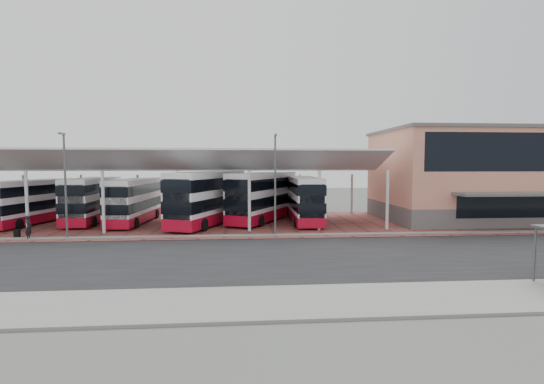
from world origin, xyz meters
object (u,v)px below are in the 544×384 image
object	(u,v)px
bus_5	(304,200)
pedestrian	(29,227)
bus_2	(135,201)
terminal	(472,175)
bus_3	(209,198)
bus_4	(264,197)
bus_1	(93,200)
bus_0	(32,202)

from	to	relation	value
bus_5	pedestrian	xyz separation A→B (m)	(-22.15, -7.53, -1.28)
bus_2	pedestrian	distance (m)	10.01
terminal	bus_3	world-z (taller)	terminal
bus_3	pedestrian	world-z (taller)	bus_3
bus_4	pedestrian	bearing A→B (deg)	-127.43
terminal	bus_5	distance (m)	17.68
bus_2	bus_5	bearing A→B (deg)	1.73
bus_5	pedestrian	distance (m)	23.43
bus_5	bus_2	bearing A→B (deg)	179.38
bus_1	bus_5	bearing A→B (deg)	-5.14
bus_5	bus_0	bearing A→B (deg)	179.61
bus_5	pedestrian	size ratio (longest dim) A/B	5.89
bus_1	bus_0	bearing A→B (deg)	-171.33
bus_2	pedestrian	size ratio (longest dim) A/B	5.74
bus_3	bus_1	bearing A→B (deg)	-171.24
terminal	bus_1	bearing A→B (deg)	177.99
bus_2	bus_3	size ratio (longest dim) A/B	0.85
bus_3	bus_5	bearing A→B (deg)	25.76
terminal	bus_3	distance (m)	26.87
bus_1	bus_3	size ratio (longest dim) A/B	0.86
bus_2	bus_3	world-z (taller)	bus_3
bus_1	bus_2	xyz separation A→B (m)	(4.31, -1.10, -0.05)
bus_3	pedestrian	bearing A→B (deg)	-131.43
bus_2	terminal	bearing A→B (deg)	3.42
bus_1	pedestrian	distance (m)	9.43
bus_3	pedestrian	size ratio (longest dim) A/B	6.72
terminal	pedestrian	distance (m)	40.61
bus_1	bus_2	world-z (taller)	bus_1
terminal	bus_3	bearing A→B (deg)	-177.56
bus_0	bus_3	world-z (taller)	bus_3
bus_4	bus_3	bearing A→B (deg)	-133.04
terminal	bus_0	distance (m)	43.67
pedestrian	bus_5	bearing A→B (deg)	-82.65
bus_1	bus_4	size ratio (longest dim) A/B	0.91
terminal	bus_1	distance (m)	38.37
bus_0	bus_3	bearing A→B (deg)	5.21
terminal	pedestrian	xyz separation A→B (m)	(-39.67, -7.89, -3.69)
terminal	bus_1	size ratio (longest dim) A/B	1.74
bus_2	bus_4	bearing A→B (deg)	6.32
bus_0	bus_2	bearing A→B (deg)	9.26
bus_2	pedestrian	xyz separation A→B (m)	(-5.71, -8.13, -1.20)
terminal	bus_0	size ratio (longest dim) A/B	1.77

